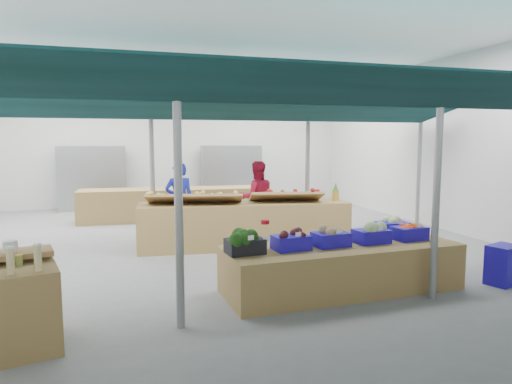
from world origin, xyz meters
TOP-DOWN VIEW (x-y plane):
  - floor at (0.00, 0.00)m, footprint 13.00×13.00m
  - hall at (0.00, 1.44)m, footprint 13.00×13.00m
  - pole_grid at (0.75, -1.75)m, footprint 10.00×4.60m
  - awnings at (0.75, -1.75)m, footprint 9.50×7.08m
  - back_shelving_left at (-2.50, 6.00)m, footprint 2.00×0.50m
  - back_shelving_right at (2.00, 6.00)m, footprint 2.00×0.50m
  - veg_counter at (1.45, -3.32)m, footprint 3.53×1.33m
  - fruit_counter at (0.80, -0.20)m, footprint 4.39×1.45m
  - far_counter at (-0.34, 3.47)m, footprint 4.93×1.30m
  - crate_stack at (3.96, -3.76)m, footprint 0.59×0.50m
  - vendor_left at (-0.40, 0.90)m, footprint 0.67×0.47m
  - vendor_right at (1.40, 0.90)m, footprint 0.90×0.73m
  - crate_broccoli at (-0.05, -3.39)m, footprint 0.53×0.43m
  - crate_beets at (0.63, -3.36)m, footprint 0.53×0.43m
  - crate_celeriac at (1.26, -3.33)m, footprint 0.53×0.43m
  - crate_cabbage at (1.93, -3.29)m, footprint 0.53×0.43m
  - crate_carrots at (2.61, -3.26)m, footprint 0.53×0.43m
  - sparrow at (-0.20, -3.52)m, footprint 0.12×0.09m
  - pole_ribbon at (0.23, -3.43)m, footprint 0.12×0.12m
  - apple_heap_yellow at (-0.23, -0.20)m, footprint 2.00×1.07m
  - apple_heap_red at (1.66, -0.39)m, footprint 1.61×0.99m
  - pineapple at (2.73, -0.49)m, footprint 0.14×0.14m
  - crate_extra at (2.59, -2.83)m, footprint 0.51×0.40m

SIDE VIEW (x-z plane):
  - floor at x=0.00m, z-range 0.00..0.00m
  - crate_stack at x=3.96m, z-range 0.00..0.61m
  - veg_counter at x=1.45m, z-range 0.00..0.68m
  - far_counter at x=-0.34m, z-range 0.00..0.88m
  - fruit_counter at x=0.80m, z-range 0.00..0.92m
  - crate_carrots at x=2.61m, z-range 0.64..0.93m
  - crate_beets at x=0.63m, z-range 0.67..0.96m
  - crate_celeriac at x=1.26m, z-range 0.67..0.98m
  - crate_extra at x=2.59m, z-range 0.66..0.98m
  - crate_broccoli at x=-0.05m, z-range 0.66..1.01m
  - crate_cabbage at x=1.93m, z-range 0.66..1.01m
  - vendor_left at x=-0.40m, z-range 0.00..1.72m
  - vendor_right at x=1.40m, z-range 0.00..1.72m
  - sparrow at x=-0.20m, z-range 0.87..0.98m
  - back_shelving_left at x=-2.50m, z-range 0.00..2.00m
  - back_shelving_right at x=2.00m, z-range 0.00..2.00m
  - pole_ribbon at x=0.23m, z-range 0.94..1.22m
  - apple_heap_yellow at x=-0.23m, z-range 0.95..1.22m
  - apple_heap_red at x=1.66m, z-range 0.95..1.22m
  - pineapple at x=2.73m, z-range 0.91..1.30m
  - pole_grid at x=0.75m, z-range 0.31..3.31m
  - hall at x=0.00m, z-range -3.85..9.15m
  - awnings at x=0.75m, z-range 2.63..2.93m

